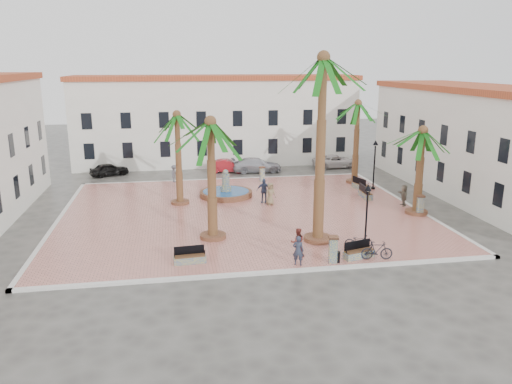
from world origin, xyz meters
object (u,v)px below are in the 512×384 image
(bench_e, at_px, (365,194))
(bollard_se, at_px, (333,249))
(palm_sw, at_px, (211,136))
(pedestrian_north, at_px, (174,173))
(pedestrian_fountain_a, at_px, (270,194))
(bollard_e, at_px, (420,205))
(litter_bin, at_px, (337,257))
(palm_s, at_px, (323,77))
(palm_nw, at_px, (177,125))
(cyclist_b, at_px, (298,242))
(car_black, at_px, (109,169))
(car_silver, at_px, (257,165))
(cyclist_a, at_px, (298,250))
(pedestrian_east, at_px, (404,195))
(fountain, at_px, (226,192))
(lamppost_e, at_px, (375,156))
(bollard_n, at_px, (262,174))
(car_white, at_px, (336,161))
(palm_e, at_px, (422,142))
(bench_s, at_px, (190,258))
(bench_se, at_px, (359,253))
(bicycle_a, at_px, (358,241))
(bench_ne, at_px, (361,186))
(palm_ne, at_px, (358,112))
(lamppost_s, at_px, (367,204))
(bicycle_b, at_px, (377,250))
(pedestrian_fountain_b, at_px, (264,191))
(car_red, at_px, (228,166))

(bench_e, bearing_deg, bollard_se, 154.42)
(palm_sw, relative_size, pedestrian_north, 4.76)
(palm_sw, bearing_deg, pedestrian_fountain_a, 53.59)
(bollard_e, bearing_deg, litter_bin, -139.59)
(palm_s, bearing_deg, palm_nw, 129.58)
(cyclist_b, height_order, car_black, cyclist_b)
(palm_sw, relative_size, car_silver, 1.52)
(palm_nw, xyz_separation_m, bollard_se, (7.98, -13.41, -5.35))
(palm_s, xyz_separation_m, cyclist_a, (-2.16, -3.52, -9.03))
(bench_e, xyz_separation_m, pedestrian_east, (1.99, -2.74, 0.53))
(fountain, distance_m, lamppost_e, 13.12)
(bollard_n, distance_m, car_white, 10.56)
(fountain, height_order, litter_bin, fountain)
(palm_e, xyz_separation_m, bollard_e, (0.00, -0.47, -4.48))
(bench_e, xyz_separation_m, bollard_e, (1.99, -5.32, 0.47))
(bench_e, height_order, car_silver, car_silver)
(bench_s, height_order, bench_se, bench_se)
(palm_sw, relative_size, bicycle_a, 4.70)
(bench_ne, relative_size, litter_bin, 3.34)
(palm_nw, relative_size, palm_ne, 0.96)
(bollard_se, bearing_deg, litter_bin, 0.00)
(palm_ne, distance_m, bench_s, 23.58)
(palm_sw, relative_size, car_black, 2.06)
(bench_e, relative_size, cyclist_a, 1.21)
(bollard_n, distance_m, car_black, 15.28)
(lamppost_e, xyz_separation_m, litter_bin, (-8.39, -15.26, -2.59))
(cyclist_b, bearing_deg, bench_ne, -118.86)
(palm_ne, height_order, bench_e, palm_ne)
(palm_nw, distance_m, litter_bin, 16.78)
(lamppost_e, relative_size, cyclist_b, 2.57)
(bench_s, distance_m, lamppost_e, 21.71)
(palm_ne, bearing_deg, bollard_e, -84.52)
(bench_ne, xyz_separation_m, bollard_se, (-7.57, -15.30, 0.48))
(lamppost_s, xyz_separation_m, bollard_se, (-2.73, -2.19, -1.78))
(palm_ne, bearing_deg, palm_s, -118.34)
(bench_ne, xyz_separation_m, bollard_e, (1.33, -7.93, 0.47))
(bicycle_b, bearing_deg, litter_bin, 98.63)
(lamppost_s, bearing_deg, car_black, 126.97)
(bollard_se, distance_m, bollard_e, 11.56)
(pedestrian_fountain_b, distance_m, car_silver, 11.98)
(cyclist_a, distance_m, car_white, 27.46)
(lamppost_e, distance_m, bollard_se, 17.67)
(fountain, relative_size, bicycle_a, 2.66)
(palm_e, bearing_deg, cyclist_b, -148.03)
(pedestrian_fountain_b, distance_m, car_black, 18.19)
(bench_e, relative_size, car_red, 0.51)
(bollard_se, bearing_deg, palm_s, 86.82)
(litter_bin, distance_m, bicycle_b, 2.30)
(palm_nw, height_order, car_white, palm_nw)
(bench_e, bearing_deg, cyclist_b, 146.15)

